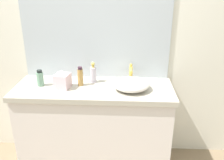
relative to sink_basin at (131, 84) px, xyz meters
The scene contains 9 objects.
bathroom_wall_rear 0.69m from the sink_basin, 142.87° to the left, with size 6.00×0.06×2.60m, color silver.
vanity_counter 0.58m from the sink_basin, behind, with size 1.44×0.53×0.86m.
wall_mirror_panel 0.64m from the sink_basin, 138.10° to the left, with size 1.40×0.01×1.01m, color #B2BCC6.
sink_basin is the anchor object (origin of this frame).
faucet 0.17m from the sink_basin, 90.00° to the left, with size 0.03×0.15×0.17m.
soap_dispenser 0.39m from the sink_basin, 156.56° to the left, with size 0.06×0.06×0.20m.
lotion_bottle 0.47m from the sink_basin, behind, with size 0.05×0.05×0.18m.
perfume_bottle 0.83m from the sink_basin, behind, with size 0.06×0.06×0.15m.
tissue_box 0.61m from the sink_basin, behind, with size 0.15×0.15×0.17m.
Camera 1 is at (0.39, -1.59, 1.75)m, focal length 39.21 mm.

